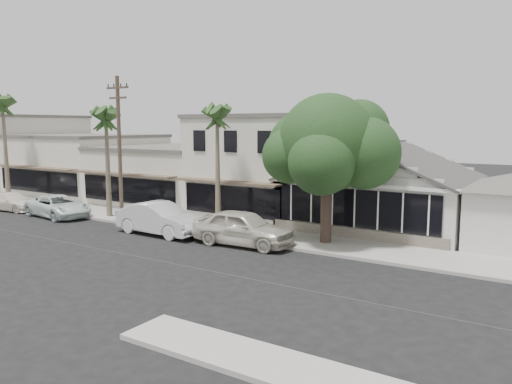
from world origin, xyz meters
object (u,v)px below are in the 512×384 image
Objects in this scene: car_2 at (58,206)px; shade_tree at (328,146)px; car_0 at (243,228)px; car_3 at (12,202)px; utility_pole at (119,146)px; car_1 at (160,219)px.

shade_tree is at bearing -74.96° from car_2.
car_0 is 19.78m from car_3.
car_0 is at bearing -142.71° from shade_tree.
shade_tree is at bearing 8.26° from utility_pole.
car_1 is at bearing -161.20° from shade_tree.
car_2 is (-9.42, 0.26, -0.17)m from car_1.
utility_pole reaches higher than car_1.
car_1 is at bearing -14.41° from utility_pole.
utility_pole is 11.02m from car_3.
car_3 is (-5.00, -0.18, -0.08)m from car_2.
utility_pole is 13.17m from shade_tree.
car_2 reaches higher than car_3.
car_0 is 5.37m from car_1.
utility_pole is 1.69× the size of car_0.
car_2 is (-14.78, -0.13, -0.19)m from car_0.
shade_tree is at bearing -56.03° from car_0.
shade_tree reaches higher than car_2.
car_2 is 5.00m from car_3.
utility_pole is at bearing 82.48° from car_0.
car_2 is 1.18× the size of car_3.
utility_pole is 1.18× the size of shade_tree.
car_2 is 18.89m from shade_tree.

